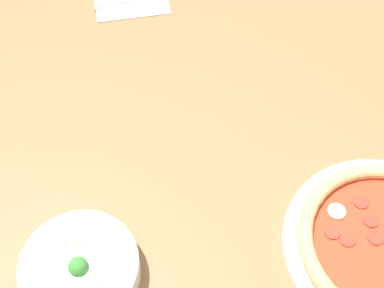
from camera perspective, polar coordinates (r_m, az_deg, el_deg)
dining_table at (r=1.09m, az=5.97°, el=-4.22°), size 1.39×1.00×0.74m
bowl at (r=0.89m, az=-11.83°, el=-12.86°), size 0.19×0.19×0.07m
fork at (r=1.32m, az=-6.35°, el=15.06°), size 0.03×0.19×0.00m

